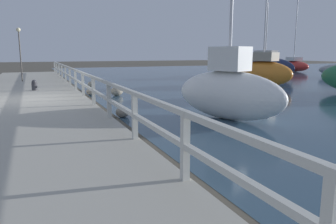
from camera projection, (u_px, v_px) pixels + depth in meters
ground_plane at (29, 106)px, 12.15m from camera, size 120.00×120.00×0.00m
dock_walkway at (29, 102)px, 12.13m from camera, size 4.19×36.00×0.25m
railing at (83, 80)px, 12.74m from camera, size 0.10×32.50×0.96m
boulder_downstream at (91, 92)px, 15.15m from camera, size 0.42×0.38×0.31m
boulder_water_edge at (91, 84)px, 18.74m from camera, size 0.41×0.37×0.31m
boulder_near_dock at (123, 112)px, 9.96m from camera, size 0.42×0.38×0.32m
boulder_far_strip at (117, 91)px, 14.86m from camera, size 0.56×0.50×0.42m
mooring_bollard at (34, 85)px, 14.86m from camera, size 0.25×0.25×0.48m
dock_lamp at (19, 43)px, 19.11m from camera, size 0.24×0.24×3.12m
sailboat_white at (229, 91)px, 9.53m from camera, size 2.35×3.73×5.82m
sailboat_orange at (263, 72)px, 19.03m from camera, size 2.49×3.85×5.51m
sailboat_navy at (265, 66)px, 25.92m from camera, size 1.45×6.03×5.71m
sailboat_red at (293, 65)px, 33.76m from camera, size 2.01×4.62×8.03m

